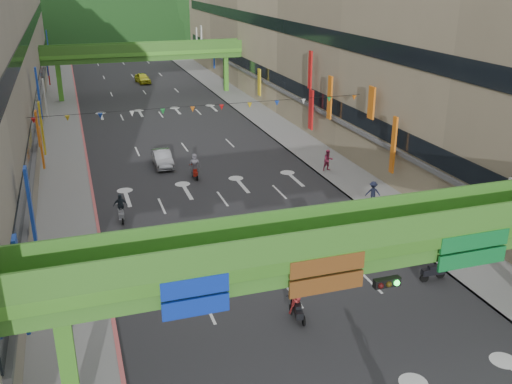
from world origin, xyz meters
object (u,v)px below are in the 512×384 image
object	(u,v)px
overpass_near	(379,259)
pedestrian_red	(328,162)
scooter_rider_mid	(298,300)
car_silver	(162,159)
car_yellow	(143,78)

from	to	relation	value
overpass_near	pedestrian_red	xyz separation A→B (m)	(9.04, 23.73, -4.31)
scooter_rider_mid	pedestrian_red	distance (m)	22.10
car_silver	pedestrian_red	bearing A→B (deg)	-23.70
scooter_rider_mid	car_silver	size ratio (longest dim) A/B	0.51
scooter_rider_mid	car_yellow	distance (m)	65.48
scooter_rider_mid	overpass_near	bearing A→B (deg)	-70.34
car_yellow	car_silver	bearing A→B (deg)	-102.92
car_silver	car_yellow	xyz separation A→B (m)	(3.68, 40.18, 0.04)
car_silver	car_yellow	world-z (taller)	car_yellow
scooter_rider_mid	car_silver	xyz separation A→B (m)	(-2.32, 25.29, -0.42)
overpass_near	pedestrian_red	size ratio (longest dim) A/B	15.60
overpass_near	scooter_rider_mid	xyz separation A→B (m)	(-1.55, 4.33, -4.10)
overpass_near	pedestrian_red	world-z (taller)	overpass_near
car_silver	car_yellow	distance (m)	40.34
scooter_rider_mid	car_silver	bearing A→B (deg)	95.23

